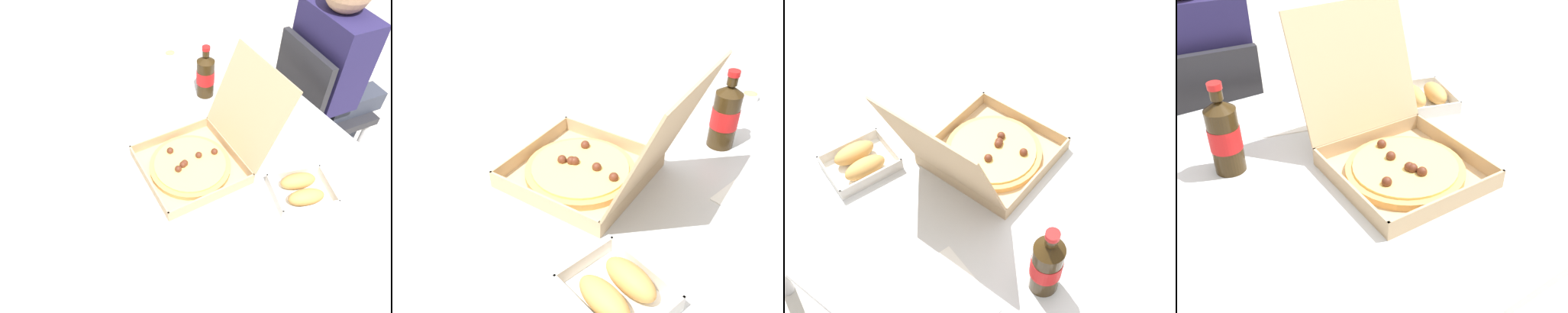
% 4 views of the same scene
% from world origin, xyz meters
% --- Properties ---
extents(ground_plane, '(10.00, 10.00, 0.00)m').
position_xyz_m(ground_plane, '(0.00, 0.00, 0.00)').
color(ground_plane, beige).
extents(dining_table, '(1.50, 1.00, 0.70)m').
position_xyz_m(dining_table, '(0.00, 0.00, 0.64)').
color(dining_table, silver).
rests_on(dining_table, ground_plane).
extents(pizza_box_open, '(0.33, 0.44, 0.34)m').
position_xyz_m(pizza_box_open, '(0.10, -0.07, 0.75)').
color(pizza_box_open, tan).
rests_on(pizza_box_open, dining_table).
extents(bread_side_box, '(0.20, 0.23, 0.06)m').
position_xyz_m(bread_side_box, '(0.38, 0.15, 0.73)').
color(bread_side_box, white).
rests_on(bread_side_box, dining_table).
extents(cola_bottle, '(0.07, 0.07, 0.22)m').
position_xyz_m(cola_bottle, '(-0.23, 0.15, 0.80)').
color(cola_bottle, '#33230F').
rests_on(cola_bottle, dining_table).
extents(paper_menu, '(0.24, 0.20, 0.00)m').
position_xyz_m(paper_menu, '(-0.07, 0.31, 0.71)').
color(paper_menu, white).
rests_on(paper_menu, dining_table).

